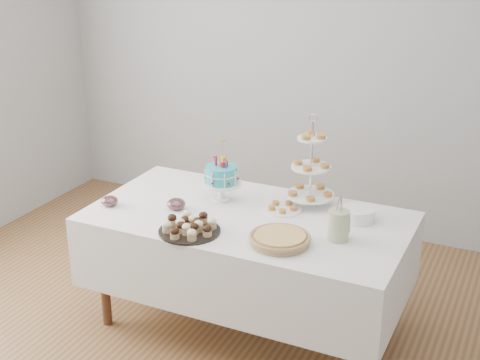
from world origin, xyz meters
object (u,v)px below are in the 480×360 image
at_px(pastry_plate, 282,208).
at_px(jam_bowl_b, 176,204).
at_px(cupcake_tray, 189,226).
at_px(plate_stack, 358,214).
at_px(jam_bowl_a, 110,201).
at_px(pie, 280,239).
at_px(table, 247,249).
at_px(birthday_cake, 222,184).
at_px(utensil_pitcher, 339,224).
at_px(tiered_stand, 311,167).

bearing_deg(pastry_plate, jam_bowl_b, -156.33).
relative_size(cupcake_tray, plate_stack, 1.80).
distance_m(pastry_plate, jam_bowl_a, 1.07).
bearing_deg(pie, plate_stack, 58.09).
bearing_deg(table, plate_stack, 19.56).
distance_m(birthday_cake, cupcake_tray, 0.51).
distance_m(birthday_cake, jam_bowl_b, 0.32).
height_order(plate_stack, jam_bowl_b, plate_stack).
relative_size(table, utensil_pitcher, 7.20).
bearing_deg(pie, pastry_plate, 110.19).
height_order(pie, plate_stack, plate_stack).
relative_size(cupcake_tray, jam_bowl_b, 3.07).
bearing_deg(jam_bowl_a, table, 15.28).
bearing_deg(cupcake_tray, birthday_cake, 95.33).
bearing_deg(pie, utensil_pitcher, 34.20).
height_order(pie, jam_bowl_b, jam_bowl_b).
distance_m(pie, jam_bowl_b, 0.77).
height_order(pastry_plate, jam_bowl_a, jam_bowl_a).
bearing_deg(utensil_pitcher, jam_bowl_b, -174.03).
xyz_separation_m(cupcake_tray, jam_bowl_a, (-0.64, 0.12, -0.01)).
xyz_separation_m(birthday_cake, jam_bowl_a, (-0.59, -0.38, -0.08)).
relative_size(cupcake_tray, pie, 1.03).
relative_size(pastry_plate, jam_bowl_b, 2.01).
relative_size(birthday_cake, plate_stack, 1.96).
relative_size(cupcake_tray, utensil_pitcher, 1.34).
bearing_deg(utensil_pitcher, pastry_plate, 155.52).
distance_m(table, pie, 0.49).
distance_m(plate_stack, pastry_plate, 0.46).
bearing_deg(cupcake_tray, pastry_plate, 54.62).
xyz_separation_m(pastry_plate, jam_bowl_a, (-1.00, -0.39, 0.01)).
xyz_separation_m(table, birthday_cake, (-0.25, 0.15, 0.33)).
distance_m(tiered_stand, jam_bowl_b, 0.86).
bearing_deg(cupcake_tray, utensil_pitcher, 18.77).
xyz_separation_m(jam_bowl_a, jam_bowl_b, (0.40, 0.13, 0.00)).
relative_size(pie, plate_stack, 1.74).
bearing_deg(jam_bowl_a, tiered_stand, 26.39).
distance_m(cupcake_tray, jam_bowl_a, 0.65).
bearing_deg(plate_stack, table, -160.44).
relative_size(table, tiered_stand, 3.28).
height_order(birthday_cake, jam_bowl_a, birthday_cake).
distance_m(table, pastry_plate, 0.33).
height_order(tiered_stand, plate_stack, tiered_stand).
bearing_deg(plate_stack, cupcake_tray, -145.36).
bearing_deg(tiered_stand, plate_stack, -17.34).
relative_size(birthday_cake, pastry_plate, 1.66).
xyz_separation_m(cupcake_tray, pastry_plate, (0.36, 0.51, -0.02)).
relative_size(table, pastry_plate, 8.20).
xyz_separation_m(table, cupcake_tray, (-0.20, -0.35, 0.27)).
xyz_separation_m(pie, pastry_plate, (-0.16, 0.43, -0.02)).
relative_size(plate_stack, jam_bowl_a, 1.89).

